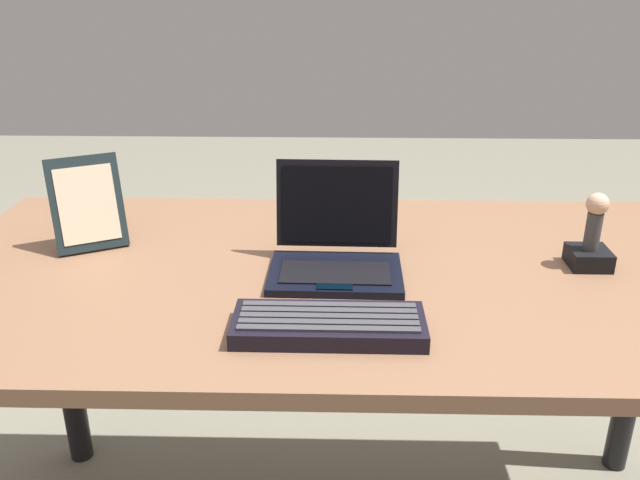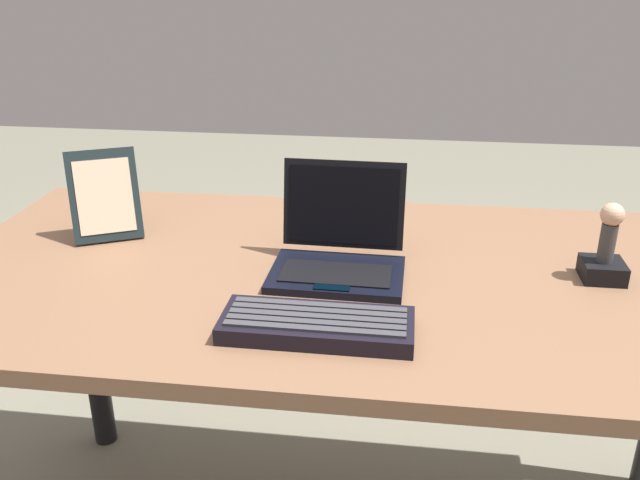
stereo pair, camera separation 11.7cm
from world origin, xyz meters
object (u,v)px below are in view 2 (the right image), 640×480
(laptop_front, at_px, (339,252))
(photo_frame, at_px, (105,196))
(figurine_stand, at_px, (602,270))
(external_keyboard, at_px, (317,325))
(figurine, at_px, (610,228))

(laptop_front, bearing_deg, photo_frame, 168.50)
(laptop_front, relative_size, figurine_stand, 3.32)
(laptop_front, height_order, external_keyboard, laptop_front)
(photo_frame, relative_size, figurine_stand, 2.50)
(photo_frame, bearing_deg, figurine_stand, -3.99)
(external_keyboard, height_order, figurine, figurine)
(laptop_front, distance_m, photo_frame, 0.52)
(external_keyboard, bearing_deg, photo_frame, 145.95)
(laptop_front, bearing_deg, figurine, 3.87)
(external_keyboard, distance_m, photo_frame, 0.60)
(figurine_stand, height_order, figurine, figurine)
(external_keyboard, distance_m, figurine_stand, 0.56)
(figurine_stand, distance_m, figurine, 0.08)
(laptop_front, distance_m, figurine_stand, 0.49)
(figurine_stand, bearing_deg, figurine, 0.00)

